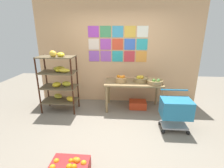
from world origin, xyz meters
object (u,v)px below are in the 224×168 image
object	(u,v)px
fruit_basket_back_left	(141,79)
produce_crate_under_table	(138,104)
banana_shelf_unit	(59,79)
display_table	(133,85)
fruit_basket_right	(155,81)
orange_crate_foreground	(70,167)
shopping_cart	(176,109)
fruit_basket_back_right	(121,79)

from	to	relation	value
fruit_basket_back_left	produce_crate_under_table	distance (m)	0.72
banana_shelf_unit	produce_crate_under_table	world-z (taller)	banana_shelf_unit
display_table	fruit_basket_right	size ratio (longest dim) A/B	3.61
fruit_basket_right	orange_crate_foreground	bearing A→B (deg)	-126.05
produce_crate_under_table	fruit_basket_right	bearing A→B (deg)	-25.05
display_table	shopping_cart	xyz separation A→B (m)	(0.81, -0.94, -0.18)
fruit_basket_back_right	display_table	bearing A→B (deg)	10.61
fruit_basket_right	fruit_basket_back_left	bearing A→B (deg)	156.33
banana_shelf_unit	fruit_basket_back_right	world-z (taller)	banana_shelf_unit
banana_shelf_unit	display_table	world-z (taller)	banana_shelf_unit
display_table	shopping_cart	distance (m)	1.25
display_table	orange_crate_foreground	xyz separation A→B (m)	(-0.98, -2.18, -0.54)
orange_crate_foreground	shopping_cart	xyz separation A→B (m)	(1.78, 1.24, 0.36)
fruit_basket_right	display_table	bearing A→B (deg)	164.94
fruit_basket_right	orange_crate_foreground	distance (m)	2.62
produce_crate_under_table	shopping_cart	size ratio (longest dim) A/B	0.55
fruit_basket_back_left	banana_shelf_unit	bearing A→B (deg)	-173.14
fruit_basket_back_left	shopping_cart	xyz separation A→B (m)	(0.63, -0.94, -0.35)
banana_shelf_unit	fruit_basket_right	bearing A→B (deg)	2.38
display_table	fruit_basket_back_left	xyz separation A→B (m)	(0.18, 0.01, 0.17)
display_table	produce_crate_under_table	bearing A→B (deg)	14.98
fruit_basket_back_right	fruit_basket_right	xyz separation A→B (m)	(0.82, -0.08, -0.02)
fruit_basket_back_right	fruit_basket_right	size ratio (longest dim) A/B	0.72
fruit_basket_back_left	display_table	bearing A→B (deg)	-177.88
produce_crate_under_table	orange_crate_foreground	bearing A→B (deg)	-116.68
display_table	fruit_basket_right	world-z (taller)	fruit_basket_right
display_table	orange_crate_foreground	distance (m)	2.45
fruit_basket_back_left	orange_crate_foreground	size ratio (longest dim) A/B	0.70
banana_shelf_unit	shopping_cart	distance (m)	2.74
produce_crate_under_table	shopping_cart	xyz separation A→B (m)	(0.67, -0.97, 0.36)
fruit_basket_back_left	fruit_basket_right	bearing A→B (deg)	-23.67
banana_shelf_unit	shopping_cart	bearing A→B (deg)	-15.01
orange_crate_foreground	fruit_basket_right	bearing A→B (deg)	53.95
fruit_basket_back_right	fruit_basket_right	bearing A→B (deg)	-5.42
banana_shelf_unit	orange_crate_foreground	distance (m)	2.24
fruit_basket_right	fruit_basket_back_right	bearing A→B (deg)	174.58
display_table	produce_crate_under_table	size ratio (longest dim) A/B	3.23
produce_crate_under_table	orange_crate_foreground	distance (m)	2.48
fruit_basket_back_right	shopping_cart	distance (m)	1.47
fruit_basket_right	produce_crate_under_table	distance (m)	0.81
fruit_basket_back_left	produce_crate_under_table	bearing A→B (deg)	145.66
display_table	produce_crate_under_table	distance (m)	0.56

